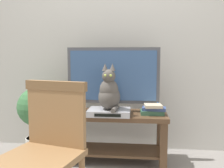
# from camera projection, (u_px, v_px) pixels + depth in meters

# --- Properties ---
(back_wall) EXTENTS (7.00, 0.12, 2.80)m
(back_wall) POSITION_uv_depth(u_px,v_px,m) (116.00, 30.00, 2.89)
(back_wall) COLOR beige
(back_wall) RESTS_ON ground
(tv_stand) EXTENTS (1.11, 0.44, 0.51)m
(tv_stand) POSITION_uv_depth(u_px,v_px,m) (112.00, 128.00, 2.54)
(tv_stand) COLOR #513823
(tv_stand) RESTS_ON ground
(tv) EXTENTS (0.95, 0.20, 0.67)m
(tv) POSITION_uv_depth(u_px,v_px,m) (113.00, 77.00, 2.55)
(tv) COLOR #4C4C51
(tv) RESTS_ON tv_stand
(media_box) EXTENTS (0.41, 0.30, 0.06)m
(media_box) POSITION_uv_depth(u_px,v_px,m) (109.00, 112.00, 2.43)
(media_box) COLOR #ADADB2
(media_box) RESTS_ON tv_stand
(cat) EXTENTS (0.21, 0.31, 0.45)m
(cat) POSITION_uv_depth(u_px,v_px,m) (109.00, 93.00, 2.39)
(cat) COLOR #514C47
(cat) RESTS_ON media_box
(wooden_chair) EXTENTS (0.54, 0.54, 0.93)m
(wooden_chair) POSITION_uv_depth(u_px,v_px,m) (46.00, 144.00, 1.51)
(wooden_chair) COLOR olive
(wooden_chair) RESTS_ON ground
(book_stack) EXTENTS (0.25, 0.18, 0.10)m
(book_stack) POSITION_uv_depth(u_px,v_px,m) (153.00, 110.00, 2.44)
(book_stack) COLOR #38664C
(book_stack) RESTS_ON tv_stand
(potted_plant) EXTENTS (0.40, 0.40, 0.77)m
(potted_plant) POSITION_uv_depth(u_px,v_px,m) (37.00, 115.00, 2.59)
(potted_plant) COLOR beige
(potted_plant) RESTS_ON ground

